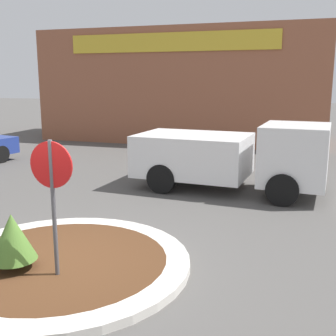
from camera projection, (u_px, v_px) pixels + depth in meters
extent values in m
plane|color=#514F4C|center=(61.00, 267.00, 7.57)|extent=(120.00, 120.00, 0.00)
cylinder|color=beige|center=(60.00, 263.00, 7.56)|extent=(4.67, 4.67, 0.15)
cylinder|color=#4C2D19|center=(60.00, 263.00, 7.56)|extent=(3.83, 3.83, 0.15)
cylinder|color=#4C4C51|center=(54.00, 214.00, 6.76)|extent=(0.07, 0.07, 2.39)
cylinder|color=#B71414|center=(51.00, 165.00, 6.59)|extent=(0.75, 0.03, 0.75)
cylinder|color=brown|center=(15.00, 264.00, 7.17)|extent=(0.08, 0.08, 0.16)
cone|color=#4C752D|center=(12.00, 237.00, 7.07)|extent=(0.78, 0.78, 0.81)
cube|color=white|center=(295.00, 154.00, 11.96)|extent=(1.95, 2.38, 1.68)
cube|color=white|center=(193.00, 155.00, 13.10)|extent=(3.53, 2.61, 1.26)
cube|color=black|center=(319.00, 145.00, 11.67)|extent=(0.18, 2.02, 0.59)
cylinder|color=black|center=(291.00, 173.00, 13.18)|extent=(0.89, 0.32, 0.88)
cylinder|color=black|center=(282.00, 190.00, 11.19)|extent=(0.89, 0.32, 0.88)
cylinder|color=black|center=(186.00, 165.00, 14.44)|extent=(0.89, 0.32, 0.88)
cylinder|color=black|center=(162.00, 179.00, 12.45)|extent=(0.89, 0.32, 0.88)
cube|color=#93563D|center=(186.00, 86.00, 23.69)|extent=(15.11, 6.00, 5.92)
cube|color=gold|center=(170.00, 42.00, 20.43)|extent=(10.58, 0.08, 0.90)
cylinder|color=black|center=(1.00, 154.00, 17.06)|extent=(0.33, 0.72, 0.70)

